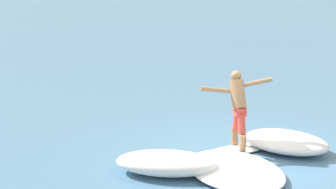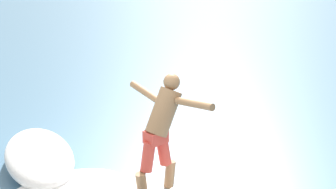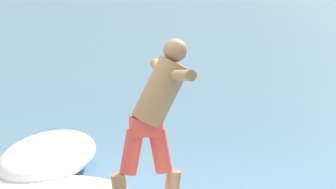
% 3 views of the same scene
% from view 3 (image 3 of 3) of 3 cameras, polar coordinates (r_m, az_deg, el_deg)
% --- Properties ---
extents(surfer, '(1.08, 1.16, 1.53)m').
position_cam_3_polar(surfer, '(6.88, -0.77, -1.22)').
color(surfer, '#976F4B').
rests_on(surfer, surfboard).
extents(wave_foam_at_tail, '(1.54, 2.06, 0.39)m').
position_cam_3_polar(wave_foam_at_tail, '(8.54, -8.56, -4.39)').
color(wave_foam_at_tail, white).
rests_on(wave_foam_at_tail, ground).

